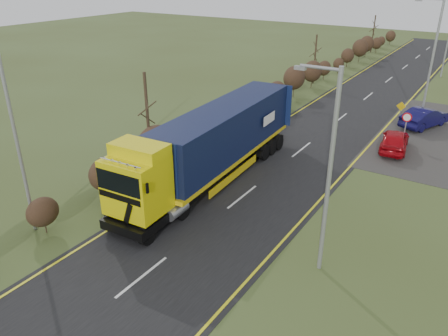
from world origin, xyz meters
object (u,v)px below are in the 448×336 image
car_red_hatchback (395,140)px  car_blue_sedan (425,118)px  lorry (214,142)px  speed_sign (406,123)px  streetlight_near (328,167)px

car_red_hatchback → car_blue_sedan: 6.26m
lorry → speed_sign: bearing=52.4°
lorry → speed_sign: size_ratio=6.61×
car_blue_sedan → streetlight_near: size_ratio=0.55×
car_blue_sedan → speed_sign: bearing=106.0°
car_red_hatchback → speed_sign: bearing=-109.8°
car_blue_sedan → streetlight_near: (-0.40, -21.07, 3.84)m
car_red_hatchback → streetlight_near: streetlight_near is taller
speed_sign → lorry: bearing=-124.3°
car_blue_sedan → streetlight_near: bearing=110.9°
lorry → car_red_hatchback: 13.11m
car_red_hatchback → lorry: bearing=45.6°
lorry → car_blue_sedan: size_ratio=3.40×
car_blue_sedan → lorry: bearing=84.7°
lorry → car_red_hatchback: (7.76, 10.43, -1.72)m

